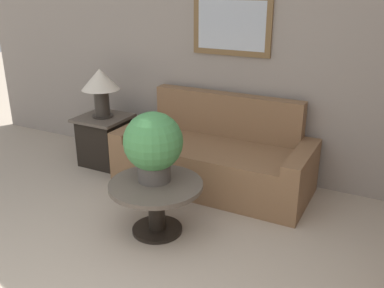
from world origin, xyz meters
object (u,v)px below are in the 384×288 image
object	(u,v)px
couch_main	(214,158)
table_lamp	(100,84)
potted_plant_on_table	(153,144)
coffee_table	(156,197)
side_table	(105,140)

from	to	relation	value
couch_main	table_lamp	distance (m)	1.56
table_lamp	potted_plant_on_table	size ratio (longest dim) A/B	0.93
coffee_table	potted_plant_on_table	xyz separation A→B (m)	(-0.04, 0.05, 0.46)
side_table	potted_plant_on_table	distance (m)	1.70
side_table	potted_plant_on_table	xyz separation A→B (m)	(1.31, -0.96, 0.50)
couch_main	coffee_table	xyz separation A→B (m)	(-0.05, -1.08, 0.04)
side_table	table_lamp	bearing A→B (deg)	90.00
coffee_table	side_table	world-z (taller)	side_table
coffee_table	table_lamp	size ratio (longest dim) A/B	1.43
side_table	table_lamp	xyz separation A→B (m)	(0.00, 0.00, 0.68)
couch_main	potted_plant_on_table	size ratio (longest dim) A/B	3.38
couch_main	potted_plant_on_table	world-z (taller)	potted_plant_on_table
potted_plant_on_table	side_table	bearing A→B (deg)	143.83
table_lamp	potted_plant_on_table	bearing A→B (deg)	-36.17
couch_main	coffee_table	bearing A→B (deg)	-92.90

